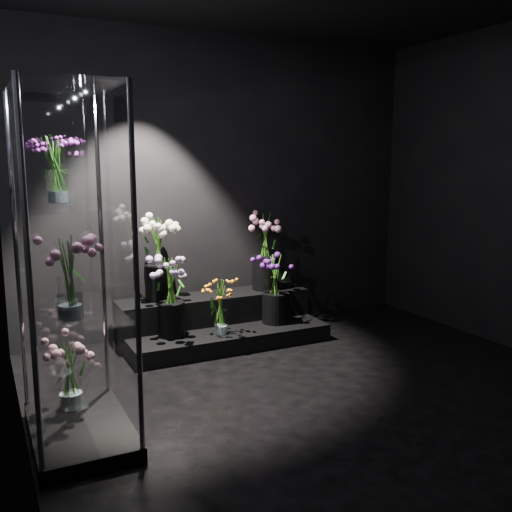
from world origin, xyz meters
TOP-DOWN VIEW (x-y plane):
  - floor at (0.00, 0.00)m, footprint 4.00×4.00m
  - wall_back at (0.00, 2.00)m, footprint 4.00×0.00m
  - wall_left at (-2.00, 0.00)m, footprint 0.00×4.00m
  - display_riser at (-0.23, 1.64)m, footprint 1.81×0.80m
  - display_case at (-1.70, 0.24)m, footprint 0.56×0.93m
  - bouquet_orange_bells at (-0.33, 1.34)m, footprint 0.27×0.27m
  - bouquet_lilac at (-0.73, 1.47)m, footprint 0.42×0.42m
  - bouquet_purple at (0.26, 1.44)m, footprint 0.41×0.41m
  - bouquet_cream_roses at (-0.74, 1.78)m, footprint 0.54×0.54m
  - bouquet_pink_roses at (0.31, 1.74)m, footprint 0.45×0.45m
  - bouquet_case_pink at (-1.75, 0.05)m, footprint 0.31×0.31m
  - bouquet_case_magenta at (-1.73, 0.39)m, footprint 0.22×0.22m
  - bouquet_case_base_pink at (-1.71, 0.50)m, footprint 0.39×0.39m

SIDE VIEW (x-z plane):
  - floor at x=0.00m, z-range 0.00..0.00m
  - display_riser at x=-0.23m, z-range -0.03..0.37m
  - bouquet_case_base_pink at x=-1.71m, z-range 0.11..0.56m
  - bouquet_orange_bells at x=-0.33m, z-range 0.16..0.64m
  - bouquet_purple at x=0.26m, z-range 0.18..0.81m
  - bouquet_lilac at x=-0.73m, z-range 0.21..0.90m
  - bouquet_pink_roses at x=0.31m, z-range 0.44..1.18m
  - bouquet_cream_roses at x=-0.74m, z-range 0.47..1.20m
  - display_case at x=-1.70m, z-range 0.00..2.05m
  - bouquet_case_pink at x=-1.75m, z-range 0.81..1.27m
  - wall_back at x=0.00m, z-range -0.60..3.40m
  - wall_left at x=-2.00m, z-range -0.60..3.40m
  - bouquet_case_magenta at x=-1.73m, z-range 1.40..1.79m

